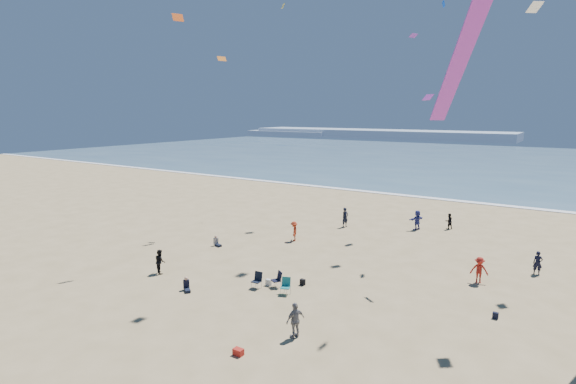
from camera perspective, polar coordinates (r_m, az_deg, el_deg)
The scene contains 13 objects.
ground at distance 20.77m, azimuth -18.27°, elevation -21.20°, with size 220.00×220.00×0.00m, color tan.
ocean at distance 107.16m, azimuth 25.59°, elevation 3.46°, with size 220.00×100.00×0.06m, color #476B84.
surf_line at distance 58.45m, azimuth 18.65°, elevation -0.85°, with size 220.00×1.20×0.08m, color white.
headland_far at distance 195.56m, azimuth 11.11°, elevation 7.29°, with size 110.00×20.00×3.20m, color #7A8EA8.
headland_near at distance 209.81m, azimuth 0.34°, elevation 7.49°, with size 40.00×14.00×2.00m, color #7A8EA8.
standing_flyers at distance 30.26m, azimuth 15.19°, elevation -9.08°, with size 25.59×37.48×1.93m.
seated_group at distance 22.31m, azimuth -10.28°, elevation -17.27°, with size 19.02×23.70×0.84m.
chair_cluster at distance 27.64m, azimuth -1.99°, elevation -11.37°, with size 2.71×1.53×1.00m.
white_tote at distance 28.43m, azimuth -2.49°, elevation -11.40°, with size 0.35×0.20×0.40m, color silver.
black_backpack at distance 28.50m, azimuth 1.86°, elevation -11.37°, with size 0.30×0.22×0.38m, color black.
cooler at distance 21.22m, azimuth -6.33°, elevation -19.53°, with size 0.45×0.30×0.30m, color #AE2118.
navy_bag at distance 26.57m, azimuth 24.85°, elevation -14.04°, with size 0.28×0.18×0.34m, color black.
kites_aloft at distance 24.79m, azimuth 20.69°, elevation 20.59°, with size 37.75×39.00×28.04m.
Camera 1 is at (14.31, -10.67, 10.63)m, focal length 28.00 mm.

